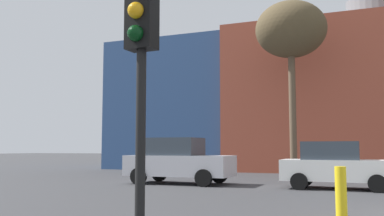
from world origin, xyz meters
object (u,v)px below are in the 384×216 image
parked_car_1 (336,165)px  traffic_light_near_left (140,52)px  parked_car_0 (178,161)px  bare_tree_1 (291,31)px  bollard_yellow_1 (341,192)px

parked_car_1 → traffic_light_near_left: 12.23m
parked_car_0 → bare_tree_1: bearing=56.6°
parked_car_1 → bollard_yellow_1: (0.47, -6.68, -0.31)m
bare_tree_1 → parked_car_1: bearing=-67.9°
parked_car_1 → bollard_yellow_1: bearing=-86.0°
parked_car_0 → traffic_light_near_left: 13.03m
traffic_light_near_left → bare_tree_1: 18.61m
parked_car_0 → bollard_yellow_1: size_ratio=4.09×
parked_car_1 → bollard_yellow_1: 6.70m
traffic_light_near_left → parked_car_0: bearing=-155.3°
bare_tree_1 → bollard_yellow_1: (2.86, -12.57, -7.09)m
traffic_light_near_left → bollard_yellow_1: 6.06m
bollard_yellow_1 → bare_tree_1: bearing=102.8°
parked_car_0 → parked_car_1: size_ratio=1.11×
parked_car_0 → parked_car_1: bearing=0.0°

